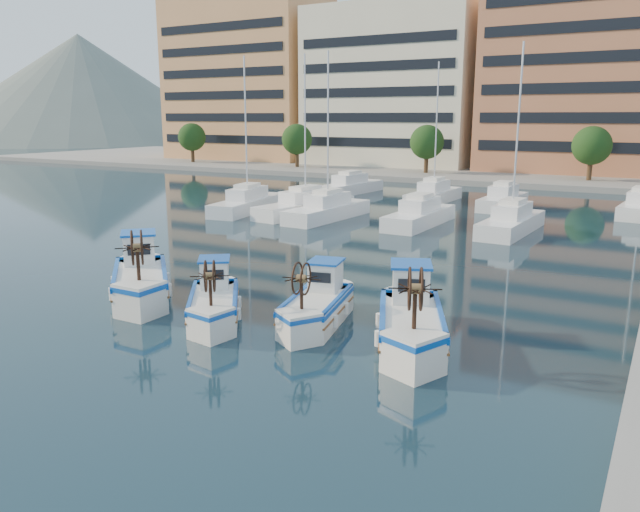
{
  "coord_description": "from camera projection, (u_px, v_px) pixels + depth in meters",
  "views": [
    {
      "loc": [
        11.96,
        -17.44,
        7.18
      ],
      "look_at": [
        -0.55,
        4.49,
        1.5
      ],
      "focal_mm": 35.0,
      "sensor_mm": 36.0,
      "label": 1
    }
  ],
  "objects": [
    {
      "name": "ground",
      "position": [
        271.0,
        323.0,
        22.14
      ],
      "size": [
        300.0,
        300.0,
        0.0
      ],
      "primitive_type": "plane",
      "color": "#18313F",
      "rests_on": "ground"
    },
    {
      "name": "fishing_boat_a",
      "position": [
        140.0,
        277.0,
        25.05
      ],
      "size": [
        4.87,
        4.87,
        3.16
      ],
      "rotation": [
        0.0,
        0.0,
        0.79
      ],
      "color": "white",
      "rests_on": "ground"
    },
    {
      "name": "fishing_boat_c",
      "position": [
        318.0,
        303.0,
        21.98
      ],
      "size": [
        2.57,
        4.33,
        2.62
      ],
      "rotation": [
        0.0,
        0.0,
        0.23
      ],
      "color": "white",
      "rests_on": "ground"
    },
    {
      "name": "fishing_boat_b",
      "position": [
        214.0,
        300.0,
        22.42
      ],
      "size": [
        3.71,
        4.19,
        2.59
      ],
      "rotation": [
        0.0,
        0.0,
        0.64
      ],
      "color": "white",
      "rests_on": "ground"
    },
    {
      "name": "fishing_boat_d",
      "position": [
        411.0,
        319.0,
        19.93
      ],
      "size": [
        3.69,
        5.07,
        3.05
      ],
      "rotation": [
        0.0,
        0.0,
        0.41
      ],
      "color": "white",
      "rests_on": "ground"
    },
    {
      "name": "yacht_marina",
      "position": [
        442.0,
        207.0,
        46.8
      ],
      "size": [
        39.49,
        23.25,
        11.5
      ],
      "color": "white",
      "rests_on": "ground"
    },
    {
      "name": "hill_west",
      "position": [
        86.0,
        141.0,
        183.03
      ],
      "size": [
        180.0,
        180.0,
        60.0
      ],
      "primitive_type": "cone",
      "color": "slate",
      "rests_on": "ground"
    }
  ]
}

